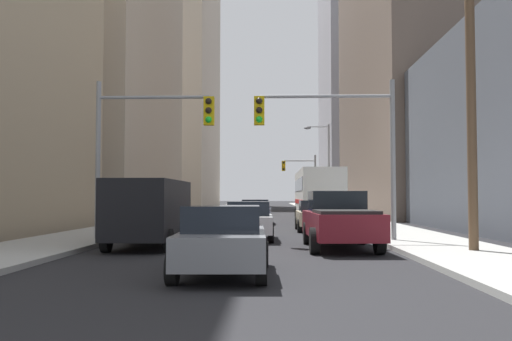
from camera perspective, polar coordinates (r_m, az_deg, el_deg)
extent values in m
cube|color=#9E9E99|center=(53.27, -6.51, -4.42)|extent=(3.48, 160.00, 0.15)
cube|color=#9E9E99|center=(53.01, 7.75, -4.42)|extent=(3.48, 160.00, 0.15)
cube|color=silver|center=(37.27, 6.30, -2.30)|extent=(2.53, 11.51, 2.90)
cube|color=black|center=(37.20, 4.36, -1.50)|extent=(0.05, 10.58, 0.80)
cube|color=red|center=(37.19, 4.37, -3.20)|extent=(0.05, 10.58, 0.28)
cylinder|color=black|center=(41.24, 4.24, -4.35)|extent=(0.32, 1.00, 1.00)
cylinder|color=black|center=(41.40, 7.50, -4.33)|extent=(0.32, 1.00, 1.00)
cylinder|color=black|center=(34.00, 4.77, -4.71)|extent=(0.32, 1.00, 1.00)
cylinder|color=black|center=(34.21, 8.72, -4.68)|extent=(0.32, 1.00, 1.00)
cube|color=maroon|center=(18.50, 8.60, -5.49)|extent=(2.18, 5.46, 0.80)
cube|color=black|center=(19.44, 8.24, -3.14)|extent=(1.86, 1.86, 0.70)
cube|color=black|center=(17.14, 9.13, -4.21)|extent=(1.84, 2.43, 0.10)
cylinder|color=black|center=(20.16, 5.29, -6.41)|extent=(0.28, 0.80, 0.80)
cylinder|color=black|center=(20.36, 10.73, -6.34)|extent=(0.28, 0.80, 0.80)
cylinder|color=black|center=(16.72, 6.03, -7.18)|extent=(0.28, 0.80, 0.80)
cylinder|color=black|center=(16.97, 12.56, -7.07)|extent=(0.28, 0.80, 0.80)
cube|color=black|center=(19.08, -10.86, -3.85)|extent=(2.02, 5.21, 1.90)
cube|color=black|center=(21.62, -9.34, -2.61)|extent=(1.76, 0.03, 0.60)
cylinder|color=black|center=(20.96, -12.46, -6.33)|extent=(0.24, 0.72, 0.72)
cylinder|color=black|center=(20.57, -7.24, -6.44)|extent=(0.24, 0.72, 0.72)
cylinder|color=black|center=(17.76, -15.12, -6.97)|extent=(0.24, 0.72, 0.72)
cylinder|color=black|center=(17.30, -8.97, -7.14)|extent=(0.24, 0.72, 0.72)
cube|color=slate|center=(12.21, -3.40, -7.72)|extent=(1.92, 4.25, 0.65)
cube|color=black|center=(12.02, -3.45, -4.93)|extent=(1.64, 1.95, 0.55)
cylinder|color=black|center=(13.67, -6.54, -8.53)|extent=(0.22, 0.64, 0.64)
cylinder|color=black|center=(13.53, 0.80, -8.61)|extent=(0.22, 0.64, 0.64)
cylinder|color=black|center=(11.04, -8.58, -9.93)|extent=(0.22, 0.64, 0.64)
cylinder|color=black|center=(10.86, 0.57, -10.08)|extent=(0.22, 0.64, 0.64)
cube|color=white|center=(21.98, -0.71, -5.47)|extent=(1.86, 4.23, 0.65)
cube|color=black|center=(21.81, -0.73, -3.92)|extent=(1.61, 1.92, 0.55)
cylinder|color=black|center=(23.39, -2.70, -6.10)|extent=(0.22, 0.64, 0.64)
cylinder|color=black|center=(23.32, 1.57, -6.11)|extent=(0.22, 0.64, 0.64)
cylinder|color=black|center=(20.72, -3.27, -6.54)|extent=(0.22, 0.64, 0.64)
cylinder|color=black|center=(20.64, 1.54, -6.56)|extent=(0.22, 0.64, 0.64)
cube|color=#C6B793|center=(27.85, 6.15, -4.86)|extent=(1.82, 4.21, 0.65)
cube|color=black|center=(27.68, 6.17, -3.64)|extent=(1.60, 1.91, 0.55)
cylinder|color=black|center=(29.15, 4.25, -5.41)|extent=(0.22, 0.64, 0.64)
cylinder|color=black|center=(29.28, 7.64, -5.38)|extent=(0.22, 0.64, 0.64)
cylinder|color=black|center=(26.47, 4.50, -5.69)|extent=(0.22, 0.64, 0.64)
cylinder|color=black|center=(26.61, 8.24, -5.66)|extent=(0.22, 0.64, 0.64)
cube|color=#141E4C|center=(34.58, -0.01, -4.45)|extent=(1.88, 4.23, 0.65)
cube|color=black|center=(34.42, -0.02, -3.46)|extent=(1.62, 1.93, 0.55)
cylinder|color=black|center=(35.97, -1.33, -4.90)|extent=(0.22, 0.64, 0.64)
cylinder|color=black|center=(35.92, 1.44, -4.90)|extent=(0.22, 0.64, 0.64)
cylinder|color=black|center=(33.29, -1.58, -5.08)|extent=(0.22, 0.64, 0.64)
cylinder|color=black|center=(33.23, 1.41, -5.08)|extent=(0.22, 0.64, 0.64)
cylinder|color=gray|center=(21.40, -15.91, 0.86)|extent=(0.18, 0.18, 6.00)
cylinder|color=gray|center=(21.15, -10.45, 7.40)|extent=(4.13, 0.12, 0.12)
cube|color=gold|center=(20.73, -4.84, 6.10)|extent=(0.38, 0.30, 1.05)
sphere|color=black|center=(20.62, -4.89, 7.10)|extent=(0.24, 0.24, 0.24)
sphere|color=black|center=(20.56, -4.90, 6.17)|extent=(0.24, 0.24, 0.24)
sphere|color=#19D833|center=(20.51, -4.90, 5.23)|extent=(0.24, 0.24, 0.24)
cylinder|color=gray|center=(20.86, 13.88, 0.93)|extent=(0.18, 0.18, 6.00)
cylinder|color=gray|center=(20.77, 7.15, 7.56)|extent=(4.88, 0.12, 0.12)
cube|color=gold|center=(20.60, 0.34, 6.14)|extent=(0.38, 0.30, 1.05)
sphere|color=black|center=(20.49, 0.33, 7.15)|extent=(0.24, 0.24, 0.24)
sphere|color=black|center=(20.43, 0.33, 6.22)|extent=(0.24, 0.24, 0.24)
sphere|color=#19D833|center=(20.38, 0.33, 5.27)|extent=(0.24, 0.24, 0.24)
cylinder|color=gray|center=(57.69, 6.10, -1.38)|extent=(0.18, 0.18, 6.00)
cylinder|color=gray|center=(57.69, 4.47, 1.00)|extent=(3.28, 0.12, 0.12)
cube|color=gold|center=(57.60, 2.84, 0.48)|extent=(0.38, 0.30, 1.05)
sphere|color=black|center=(57.45, 2.85, 0.82)|extent=(0.24, 0.24, 0.24)
sphere|color=#F9A514|center=(57.43, 2.85, 0.49)|extent=(0.24, 0.24, 0.24)
sphere|color=black|center=(57.42, 2.85, 0.15)|extent=(0.24, 0.24, 0.24)
cylinder|color=brown|center=(17.80, 21.18, 7.72)|extent=(0.28, 0.28, 9.75)
cylinder|color=gray|center=(44.72, 7.50, -0.04)|extent=(0.16, 0.16, 7.50)
cylinder|color=gray|center=(44.94, 6.38, 4.48)|extent=(1.71, 0.10, 0.10)
ellipsoid|color=#4C4C51|center=(44.87, 5.29, 4.36)|extent=(0.56, 0.32, 0.20)
cube|color=#B7A893|center=(57.72, -17.81, 13.54)|extent=(16.12, 25.15, 35.41)
cube|color=#B7A893|center=(100.32, -8.56, 10.48)|extent=(14.06, 28.72, 48.98)
cube|color=#66564C|center=(55.49, 18.40, 11.17)|extent=(15.32, 29.45, 29.73)
cube|color=#93939E|center=(98.64, 13.78, 11.42)|extent=(23.05, 23.35, 51.20)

